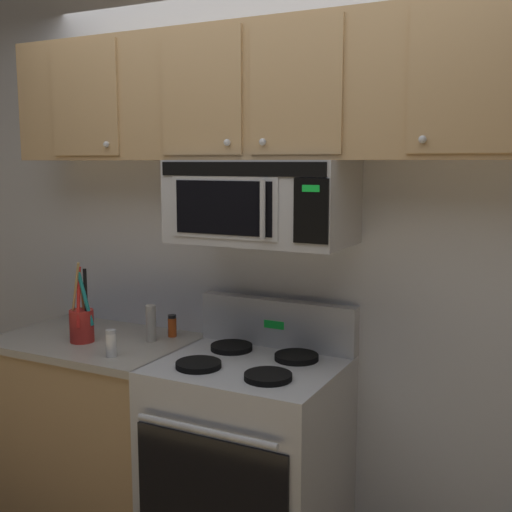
# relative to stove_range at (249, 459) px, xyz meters

# --- Properties ---
(back_wall) EXTENTS (5.20, 0.10, 2.70)m
(back_wall) POSITION_rel_stove_range_xyz_m (0.00, 0.37, 0.88)
(back_wall) COLOR silver
(back_wall) RESTS_ON ground_plane
(stove_range) EXTENTS (0.76, 0.69, 1.12)m
(stove_range) POSITION_rel_stove_range_xyz_m (0.00, 0.00, 0.00)
(stove_range) COLOR #B7BABF
(stove_range) RESTS_ON ground_plane
(over_range_microwave) EXTENTS (0.76, 0.43, 0.35)m
(over_range_microwave) POSITION_rel_stove_range_xyz_m (-0.00, 0.12, 1.11)
(over_range_microwave) COLOR #B7BABF
(upper_cabinets) EXTENTS (2.50, 0.36, 0.55)m
(upper_cabinets) POSITION_rel_stove_range_xyz_m (-0.00, 0.15, 1.56)
(upper_cabinets) COLOR tan
(counter_segment) EXTENTS (0.93, 0.65, 0.90)m
(counter_segment) POSITION_rel_stove_range_xyz_m (-0.84, 0.01, -0.02)
(counter_segment) COLOR tan
(counter_segment) RESTS_ON ground_plane
(utensil_crock_red) EXTENTS (0.12, 0.12, 0.39)m
(utensil_crock_red) POSITION_rel_stove_range_xyz_m (-0.85, -0.07, 0.53)
(utensil_crock_red) COLOR red
(utensil_crock_red) RESTS_ON counter_segment
(salt_shaker) EXTENTS (0.05, 0.05, 0.12)m
(salt_shaker) POSITION_rel_stove_range_xyz_m (-0.58, -0.19, 0.49)
(salt_shaker) COLOR white
(salt_shaker) RESTS_ON counter_segment
(pepper_mill) EXTENTS (0.05, 0.05, 0.17)m
(pepper_mill) POSITION_rel_stove_range_xyz_m (-0.57, 0.08, 0.52)
(pepper_mill) COLOR #B7B2A8
(pepper_mill) RESTS_ON counter_segment
(spice_jar) EXTENTS (0.04, 0.04, 0.11)m
(spice_jar) POSITION_rel_stove_range_xyz_m (-0.52, 0.20, 0.49)
(spice_jar) COLOR #C64C19
(spice_jar) RESTS_ON counter_segment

